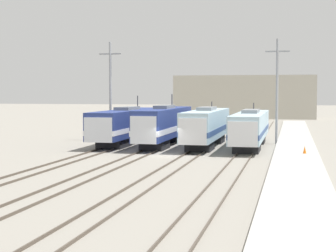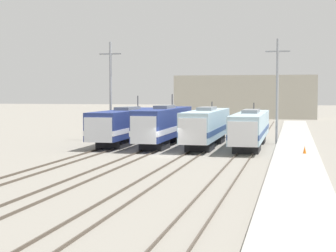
{
  "view_description": "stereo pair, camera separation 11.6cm",
  "coord_description": "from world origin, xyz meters",
  "px_view_note": "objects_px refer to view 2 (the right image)",
  "views": [
    {
      "loc": [
        11.18,
        -49.72,
        5.81
      ],
      "look_at": [
        -0.52,
        3.07,
        2.51
      ],
      "focal_mm": 60.0,
      "sensor_mm": 36.0,
      "label": 1
    },
    {
      "loc": [
        11.29,
        -49.7,
        5.81
      ],
      "look_at": [
        -0.52,
        3.07,
        2.51
      ],
      "focal_mm": 60.0,
      "sensor_mm": 36.0,
      "label": 2
    }
  ],
  "objects_px": {
    "locomotive_center_left": "(164,125)",
    "traffic_cone": "(305,150)",
    "locomotive_far_left": "(126,125)",
    "catenary_tower_left": "(111,89)",
    "locomotive_far_right": "(251,128)",
    "locomotive_center_right": "(206,126)",
    "catenary_tower_right": "(277,89)"
  },
  "relations": [
    {
      "from": "locomotive_far_right",
      "to": "locomotive_center_right",
      "type": "bearing_deg",
      "value": -176.73
    },
    {
      "from": "locomotive_center_right",
      "to": "locomotive_far_left",
      "type": "bearing_deg",
      "value": 170.24
    },
    {
      "from": "locomotive_far_right",
      "to": "catenary_tower_left",
      "type": "xyz_separation_m",
      "value": [
        -16.79,
        4.47,
        4.09
      ]
    },
    {
      "from": "locomotive_center_left",
      "to": "locomotive_far_right",
      "type": "height_order",
      "value": "locomotive_center_left"
    },
    {
      "from": "locomotive_center_left",
      "to": "locomotive_far_right",
      "type": "xyz_separation_m",
      "value": [
        9.27,
        0.2,
        -0.19
      ]
    },
    {
      "from": "catenary_tower_left",
      "to": "catenary_tower_right",
      "type": "height_order",
      "value": "same"
    },
    {
      "from": "locomotive_far_right",
      "to": "traffic_cone",
      "type": "xyz_separation_m",
      "value": [
        5.37,
        -7.47,
        -1.41
      ]
    },
    {
      "from": "locomotive_far_left",
      "to": "locomotive_center_right",
      "type": "height_order",
      "value": "locomotive_far_left"
    },
    {
      "from": "traffic_cone",
      "to": "locomotive_center_right",
      "type": "bearing_deg",
      "value": 144.24
    },
    {
      "from": "catenary_tower_right",
      "to": "traffic_cone",
      "type": "relative_size",
      "value": 17.19
    },
    {
      "from": "catenary_tower_right",
      "to": "locomotive_center_right",
      "type": "bearing_deg",
      "value": -146.66
    },
    {
      "from": "locomotive_far_right",
      "to": "catenary_tower_left",
      "type": "relative_size",
      "value": 1.7
    },
    {
      "from": "catenary_tower_left",
      "to": "traffic_cone",
      "type": "bearing_deg",
      "value": -28.33
    },
    {
      "from": "catenary_tower_right",
      "to": "traffic_cone",
      "type": "height_order",
      "value": "catenary_tower_right"
    },
    {
      "from": "locomotive_center_left",
      "to": "catenary_tower_left",
      "type": "xyz_separation_m",
      "value": [
        -7.51,
        4.67,
        3.89
      ]
    },
    {
      "from": "locomotive_far_right",
      "to": "catenary_tower_left",
      "type": "height_order",
      "value": "catenary_tower_left"
    },
    {
      "from": "catenary_tower_left",
      "to": "traffic_cone",
      "type": "distance_m",
      "value": 25.77
    },
    {
      "from": "locomotive_center_left",
      "to": "catenary_tower_right",
      "type": "bearing_deg",
      "value": 21.52
    },
    {
      "from": "locomotive_far_left",
      "to": "traffic_cone",
      "type": "xyz_separation_m",
      "value": [
        19.28,
        -8.8,
        -1.49
      ]
    },
    {
      "from": "locomotive_center_right",
      "to": "locomotive_far_right",
      "type": "height_order",
      "value": "locomotive_center_right"
    },
    {
      "from": "locomotive_far_left",
      "to": "catenary_tower_left",
      "type": "relative_size",
      "value": 1.69
    },
    {
      "from": "locomotive_center_right",
      "to": "catenary_tower_right",
      "type": "height_order",
      "value": "catenary_tower_right"
    },
    {
      "from": "locomotive_center_left",
      "to": "traffic_cone",
      "type": "xyz_separation_m",
      "value": [
        14.65,
        -7.28,
        -1.6
      ]
    },
    {
      "from": "locomotive_center_right",
      "to": "traffic_cone",
      "type": "relative_size",
      "value": 25.92
    },
    {
      "from": "locomotive_far_right",
      "to": "locomotive_center_left",
      "type": "bearing_deg",
      "value": -178.79
    },
    {
      "from": "locomotive_far_left",
      "to": "traffic_cone",
      "type": "relative_size",
      "value": 29.05
    },
    {
      "from": "traffic_cone",
      "to": "locomotive_far_right",
      "type": "bearing_deg",
      "value": 125.71
    },
    {
      "from": "locomotive_far_left",
      "to": "locomotive_far_right",
      "type": "xyz_separation_m",
      "value": [
        13.91,
        -1.33,
        -0.08
      ]
    },
    {
      "from": "locomotive_far_right",
      "to": "traffic_cone",
      "type": "distance_m",
      "value": 9.31
    },
    {
      "from": "locomotive_center_right",
      "to": "traffic_cone",
      "type": "xyz_separation_m",
      "value": [
        10.01,
        -7.21,
        -1.52
      ]
    },
    {
      "from": "locomotive_far_left",
      "to": "traffic_cone",
      "type": "height_order",
      "value": "locomotive_far_left"
    },
    {
      "from": "locomotive_far_left",
      "to": "catenary_tower_right",
      "type": "xyz_separation_m",
      "value": [
        16.48,
        3.14,
        4.0
      ]
    }
  ]
}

